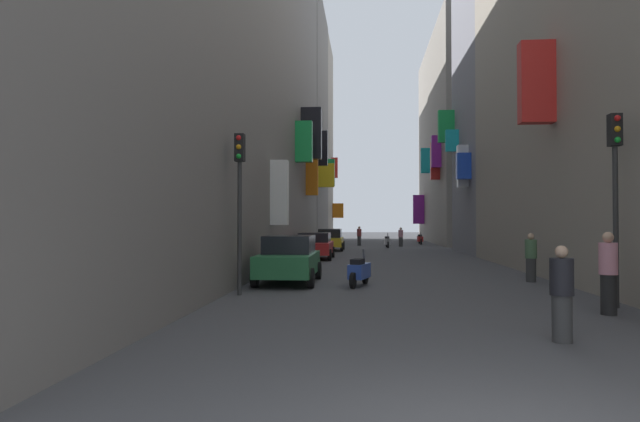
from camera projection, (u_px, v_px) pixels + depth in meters
The scene contains 19 objects.
ground_plane at pixel (385, 253), 34.45m from camera, with size 140.00×140.00×0.00m, color #424244.
building_left_near at pixel (212, 43), 24.41m from camera, with size 7.21×38.10×19.86m.
building_left_mid_b at pixel (291, 124), 50.12m from camera, with size 7.29×12.65×21.77m.
building_left_mid_c at pixel (304, 143), 60.82m from camera, with size 7.25×8.82×21.48m.
building_right_mid_a at pixel (510, 82), 35.19m from camera, with size 7.10×8.51×21.88m.
building_right_mid_c at pixel (461, 141), 53.00m from camera, with size 7.16×21.83×19.52m.
parked_car_yellow at pixel (330, 239), 38.03m from camera, with size 1.90×3.95×1.49m.
parked_car_green at pixel (289, 258), 17.86m from camera, with size 1.88×3.93×1.53m.
parked_car_red at pixel (315, 245), 29.32m from camera, with size 1.98×3.98×1.40m.
scooter_silver at pixel (387, 242), 42.29m from camera, with size 0.48×1.96×1.13m.
scooter_blue at pixel (359, 271), 16.95m from camera, with size 0.72×1.85×1.13m.
scooter_red at pixel (420, 239), 48.44m from camera, with size 0.47×1.83×1.13m.
pedestrian_crossing at pixel (531, 258), 18.15m from camera, with size 0.46×0.46×1.61m.
pedestrian_near_left at pixel (359, 236), 45.78m from camera, with size 0.53×0.53×1.60m.
pedestrian_near_right at pixel (401, 237), 43.97m from camera, with size 0.43×0.43×1.54m.
pedestrian_mid_street at pixel (562, 294), 9.08m from camera, with size 0.52×0.52×1.59m.
pedestrian_far_away at pixel (608, 273), 11.75m from camera, with size 0.47×0.47×1.77m.
traffic_light_near_corner at pixel (615, 176), 12.73m from camera, with size 0.26×0.34×4.49m.
traffic_light_far_corner at pixel (240, 185), 14.94m from camera, with size 0.26×0.34×4.37m.
Camera 1 is at (-1.21, -4.72, 1.98)m, focal length 30.94 mm.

